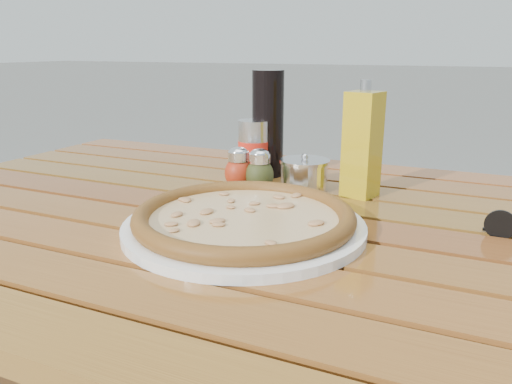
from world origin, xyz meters
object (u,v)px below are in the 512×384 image
at_px(soda_can, 254,149).
at_px(plate, 244,227).
at_px(table, 251,254).
at_px(olive_oil_cruet, 362,144).
at_px(pepper_shaker, 238,169).
at_px(oregano_shaker, 260,171).
at_px(dark_bottle, 268,124).
at_px(parmesan_tin, 304,174).
at_px(pizza, 244,217).

bearing_deg(soda_can, plate, -68.09).
distance_m(table, olive_oil_cruet, 0.28).
bearing_deg(soda_can, table, -66.70).
height_order(pepper_shaker, oregano_shaker, same).
distance_m(pepper_shaker, dark_bottle, 0.14).
relative_size(soda_can, olive_oil_cruet, 0.57).
xyz_separation_m(plate, oregano_shaker, (-0.07, 0.21, 0.03)).
relative_size(table, parmesan_tin, 11.59).
xyz_separation_m(plate, parmesan_tin, (0.01, 0.25, 0.02)).
bearing_deg(dark_bottle, olive_oil_cruet, -18.71).
bearing_deg(pizza, parmesan_tin, 88.37).
height_order(dark_bottle, parmesan_tin, dark_bottle).
xyz_separation_m(pepper_shaker, olive_oil_cruet, (0.23, 0.05, 0.06)).
distance_m(table, parmesan_tin, 0.20).
height_order(oregano_shaker, dark_bottle, dark_bottle).
relative_size(table, pepper_shaker, 17.07).
distance_m(pizza, pepper_shaker, 0.24).
relative_size(dark_bottle, olive_oil_cruet, 1.05).
bearing_deg(plate, parmesan_tin, 88.37).
distance_m(table, plate, 0.12).
bearing_deg(pepper_shaker, parmesan_tin, 19.15).
bearing_deg(pepper_shaker, dark_bottle, 84.67).
bearing_deg(oregano_shaker, parmesan_tin, 27.91).
relative_size(oregano_shaker, dark_bottle, 0.37).
bearing_deg(plate, table, 108.16).
bearing_deg(parmesan_tin, pizza, -91.63).
bearing_deg(table, oregano_shaker, 107.87).
distance_m(pizza, soda_can, 0.33).
xyz_separation_m(pizza, olive_oil_cruet, (0.11, 0.26, 0.07)).
xyz_separation_m(pepper_shaker, dark_bottle, (0.01, 0.12, 0.07)).
bearing_deg(pizza, pepper_shaker, 118.18).
distance_m(plate, parmesan_tin, 0.25).
distance_m(pizza, oregano_shaker, 0.22).
height_order(table, pepper_shaker, pepper_shaker).
height_order(oregano_shaker, soda_can, soda_can).
distance_m(soda_can, olive_oil_cruet, 0.24).
bearing_deg(parmesan_tin, pepper_shaker, -160.85).
bearing_deg(pepper_shaker, table, -56.07).
xyz_separation_m(dark_bottle, olive_oil_cruet, (0.22, -0.07, -0.01)).
bearing_deg(table, pepper_shaker, 123.93).
relative_size(table, soda_can, 11.67).
relative_size(oregano_shaker, soda_can, 0.68).
distance_m(plate, dark_bottle, 0.36).
relative_size(oregano_shaker, parmesan_tin, 0.68).
distance_m(oregano_shaker, soda_can, 0.11).
xyz_separation_m(table, oregano_shaker, (-0.04, 0.13, 0.11)).
bearing_deg(pizza, olive_oil_cruet, 66.01).
relative_size(dark_bottle, soda_can, 1.83).
height_order(table, parmesan_tin, parmesan_tin).
bearing_deg(soda_can, pizza, -68.09).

